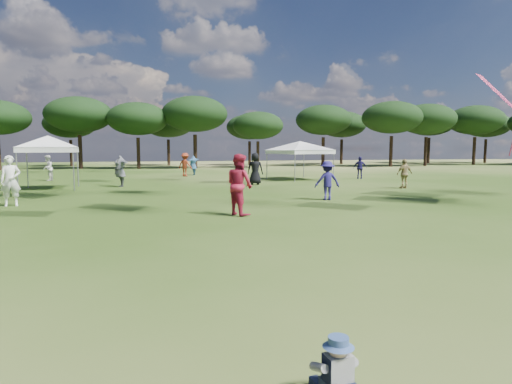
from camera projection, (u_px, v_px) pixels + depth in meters
tree_line at (184, 119)px, 47.82m from camera, size 108.78×17.63×7.77m
tent_left at (48, 138)px, 21.74m from camera, size 5.38×5.38×3.04m
tent_right at (300, 143)px, 28.61m from camera, size 6.51×6.51×2.88m
toddler at (336, 371)px, 3.54m from camera, size 0.38×0.42×0.55m
festival_crowd at (154, 171)px, 23.52m from camera, size 27.17×22.47×1.92m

